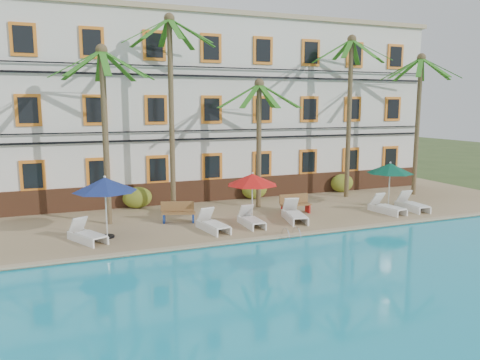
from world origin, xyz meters
name	(u,v)px	position (x,y,z in m)	size (l,w,h in m)	color
ground	(296,234)	(0.00, 0.00, 0.00)	(100.00, 100.00, 0.00)	#384C23
pool_deck	(251,208)	(0.00, 5.00, 0.12)	(30.00, 12.00, 0.25)	tan
swimming_pool	(411,292)	(0.00, -7.00, 0.10)	(26.00, 12.00, 0.20)	#199EBE
pool_coping	(307,233)	(0.00, -0.90, 0.28)	(30.00, 0.35, 0.06)	tan
hotel_building	(219,107)	(0.00, 9.98, 5.37)	(25.40, 6.44, 10.22)	silver
palm_a	(104,110)	(-7.37, 3.81, 5.27)	(4.41, 4.41, 7.79)	brown
palm_b	(171,90)	(-4.18, 4.93, 6.22)	(4.41, 4.41, 9.45)	brown
palm_c	(259,124)	(0.23, 4.57, 4.54)	(4.41, 4.41, 6.55)	brown
palm_d	(350,96)	(6.10, 5.26, 6.00)	(4.41, 4.41, 9.07)	brown
palm_e	(419,105)	(10.21, 4.38, 5.48)	(4.41, 4.41, 8.15)	brown
shrub_left	(137,198)	(-5.66, 6.60, 0.80)	(1.50, 0.90, 1.10)	#225D1A
shrub_mid	(254,189)	(0.88, 6.60, 0.80)	(1.50, 0.90, 1.10)	#225D1A
shrub_right	(342,183)	(6.69, 6.60, 0.80)	(1.50, 0.90, 1.10)	#225D1A
umbrella_blue	(105,185)	(-7.69, 1.58, 2.39)	(2.51, 2.51, 2.51)	black
umbrella_red	(252,180)	(-1.37, 1.65, 2.21)	(2.30, 2.30, 2.30)	black
umbrella_green	(390,169)	(6.52, 2.09, 2.27)	(2.36, 2.36, 2.37)	black
lounger_a	(87,234)	(-8.48, 1.29, 0.54)	(1.46, 2.01, 0.90)	white
lounger_b	(213,224)	(-3.45, 1.00, 0.55)	(1.02, 2.03, 0.92)	white
lounger_c	(251,219)	(-1.63, 1.17, 0.53)	(0.66, 1.84, 0.87)	white
lounger_d	(294,214)	(0.58, 1.28, 0.57)	(1.15, 2.16, 0.97)	white
lounger_e	(387,207)	(5.54, 1.01, 0.55)	(0.94, 2.02, 0.92)	white
lounger_f	(412,204)	(7.13, 1.05, 0.55)	(0.84, 2.01, 0.93)	white
bench_left	(179,212)	(-4.40, 2.99, 0.72)	(1.57, 0.91, 0.93)	olive
bench_right	(295,204)	(1.35, 2.65, 0.72)	(1.53, 0.57, 0.93)	olive
pool_ladder	(291,236)	(-0.78, -1.00, 0.25)	(0.54, 0.74, 0.74)	silver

